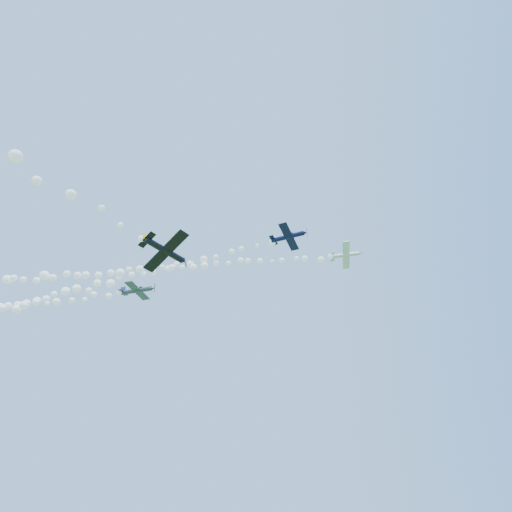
# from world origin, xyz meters

# --- Properties ---
(plane_white) EXTENTS (6.15, 6.17, 2.05)m
(plane_white) POSITION_xyz_m (20.52, -2.78, 50.27)
(plane_white) COLOR white
(smoke_trail_white) EXTENTS (66.61, 4.71, 2.65)m
(smoke_trail_white) POSITION_xyz_m (-14.60, -1.43, 49.96)
(smoke_trail_white) COLOR white
(plane_navy) EXTENTS (7.07, 7.49, 2.19)m
(plane_navy) POSITION_xyz_m (10.02, -8.05, 51.00)
(plane_navy) COLOR #0B0D34
(smoke_trail_navy) EXTENTS (78.01, 26.27, 2.80)m
(smoke_trail_navy) POSITION_xyz_m (-30.94, 4.81, 50.80)
(smoke_trail_navy) COLOR white
(plane_grey) EXTENTS (6.96, 7.35, 2.02)m
(plane_grey) POSITION_xyz_m (-17.57, -3.77, 43.68)
(plane_grey) COLOR #323C48
(plane_black) EXTENTS (6.03, 5.95, 2.52)m
(plane_black) POSITION_xyz_m (-5.15, -27.77, 33.29)
(plane_black) COLOR black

